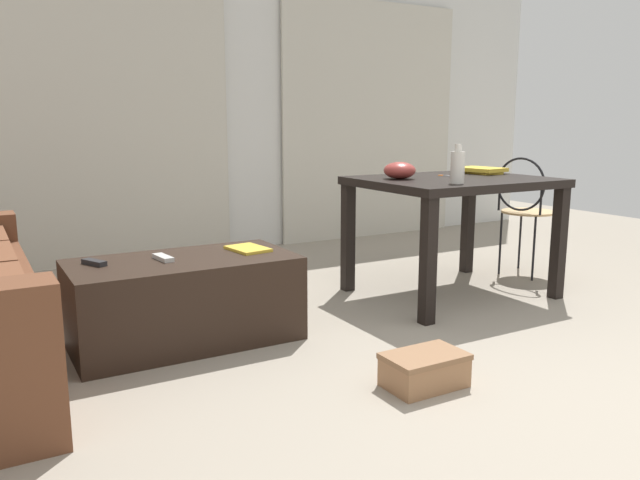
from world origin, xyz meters
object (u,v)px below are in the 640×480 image
at_px(craft_table, 453,194).
at_px(tv_remote_primary, 163,258).
at_px(scissors, 445,176).
at_px(wire_chair, 525,202).
at_px(book_stack, 480,170).
at_px(coffee_table, 184,300).
at_px(magazine, 248,249).
at_px(shoebox, 424,370).
at_px(bowl, 400,170).
at_px(tv_remote_secondary, 94,262).
at_px(bottle_near, 458,167).

bearing_deg(craft_table, tv_remote_primary, 179.83).
bearing_deg(craft_table, scissors, 70.50).
height_order(wire_chair, book_stack, wire_chair).
bearing_deg(tv_remote_primary, wire_chair, -4.60).
xyz_separation_m(coffee_table, magazine, (0.36, 0.03, 0.22)).
xyz_separation_m(wire_chair, scissors, (-0.73, 0.02, 0.22)).
height_order(wire_chair, shoebox, wire_chair).
bearing_deg(scissors, wire_chair, -1.22).
bearing_deg(bowl, book_stack, 4.65).
relative_size(coffee_table, magazine, 4.72).
height_order(book_stack, tv_remote_primary, book_stack).
height_order(tv_remote_secondary, magazine, tv_remote_secondary).
distance_m(book_stack, magazine, 1.81).
distance_m(craft_table, wire_chair, 0.79).
height_order(coffee_table, bowl, bowl).
xyz_separation_m(wire_chair, tv_remote_secondary, (-2.93, -0.06, -0.09)).
xyz_separation_m(wire_chair, shoebox, (-1.83, -1.16, -0.46)).
bearing_deg(book_stack, bottle_near, -143.48).
relative_size(coffee_table, tv_remote_secondary, 7.76).
relative_size(tv_remote_primary, magazine, 0.68).
relative_size(wire_chair, shoebox, 2.51).
xyz_separation_m(bowl, shoebox, (-0.72, -1.15, -0.73)).
xyz_separation_m(craft_table, book_stack, (0.38, 0.16, 0.13)).
bearing_deg(book_stack, craft_table, -156.63).
distance_m(scissors, tv_remote_secondary, 2.22).
xyz_separation_m(craft_table, wire_chair, (0.77, 0.12, -0.11)).
xyz_separation_m(craft_table, bowl, (-0.34, 0.11, 0.16)).
bearing_deg(craft_table, bottle_near, -128.70).
bearing_deg(scissors, book_stack, 5.67).
bearing_deg(wire_chair, coffee_table, -177.08).
bearing_deg(coffee_table, tv_remote_primary, 168.70).
height_order(craft_table, shoebox, craft_table).
xyz_separation_m(coffee_table, tv_remote_primary, (-0.09, 0.02, 0.22)).
bearing_deg(wire_chair, book_stack, 172.91).
xyz_separation_m(wire_chair, magazine, (-2.16, -0.10, -0.10)).
bearing_deg(bowl, coffee_table, -175.18).
bearing_deg(tv_remote_secondary, coffee_table, -35.40).
distance_m(tv_remote_primary, magazine, 0.45).
bearing_deg(book_stack, magazine, -175.17).
relative_size(wire_chair, tv_remote_primary, 5.40).
relative_size(bottle_near, tv_remote_primary, 1.40).
relative_size(craft_table, tv_remote_secondary, 8.05).
bearing_deg(shoebox, tv_remote_secondary, 134.79).
relative_size(bowl, tv_remote_primary, 1.24).
height_order(book_stack, tv_remote_secondary, book_stack).
xyz_separation_m(craft_table, magazine, (-1.39, 0.02, -0.21)).
height_order(wire_chair, tv_remote_secondary, wire_chair).
relative_size(wire_chair, magazine, 3.67).
bearing_deg(scissors, bowl, -176.23).
bearing_deg(bottle_near, tv_remote_primary, 169.62).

